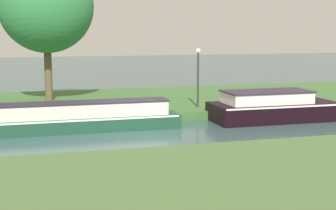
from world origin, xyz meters
The scene contains 8 objects.
ground_plane centered at (0.00, 0.00, 0.00)m, with size 120.00×120.00×0.00m, color #334F50.
riverbank_far centered at (0.00, 7.00, 0.20)m, with size 72.00×10.00×0.40m, color #3D6530.
riverbank_near centered at (0.00, -9.00, 0.20)m, with size 72.00×10.00×0.40m, color #466334.
black_barge centered at (6.42, 1.20, 0.59)m, with size 5.73×2.36×1.36m.
forest_narrowboat centered at (-3.28, 1.20, 0.57)m, with size 10.69×1.45×1.93m.
willow_tree_left centered at (-3.03, 7.47, 5.20)m, with size 4.76×4.58×7.16m.
lamp_post centered at (3.66, 3.42, 2.16)m, with size 0.24×0.24×2.78m.
mooring_post_far centered at (6.58, 2.34, 0.78)m, with size 0.13×0.13×0.77m, color #49362C.
Camera 1 is at (-4.30, -18.98, 4.03)m, focal length 53.85 mm.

